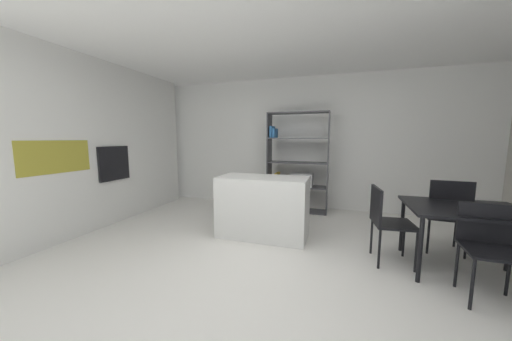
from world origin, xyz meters
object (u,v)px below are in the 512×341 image
built_in_oven (114,163)px  dining_table (466,214)px  open_bookshelf (295,170)px  dining_chair_far (447,210)px  dining_chair_near (490,242)px  dining_chair_island_side (385,217)px  kitchen_island (263,207)px

built_in_oven → dining_table: (5.05, -0.14, -0.39)m
open_bookshelf → dining_chair_far: open_bookshelf is taller
built_in_oven → dining_chair_near: (5.05, -0.63, -0.52)m
built_in_oven → dining_chair_far: built_in_oven is taller
built_in_oven → dining_chair_island_side: bearing=-2.0°
dining_table → dining_chair_near: dining_chair_near is taller
open_bookshelf → dining_table: (2.18, -1.87, -0.17)m
open_bookshelf → dining_table: size_ratio=1.73×
built_in_oven → dining_chair_near: 5.12m
dining_chair_near → dining_table: bearing=94.2°
built_in_oven → open_bookshelf: bearing=31.0°
dining_chair_island_side → dining_table: bearing=-94.9°
built_in_oven → kitchen_island: 2.71m
open_bookshelf → dining_table: 2.87m
open_bookshelf → dining_chair_island_side: 2.35m
kitchen_island → dining_table: (2.41, -0.33, 0.21)m
kitchen_island → dining_chair_island_side: bearing=-12.0°
built_in_oven → dining_table: 5.06m
kitchen_island → dining_table: size_ratio=1.15×
kitchen_island → dining_chair_near: bearing=-18.8°
dining_table → dining_chair_far: dining_chair_far is taller
dining_chair_far → dining_chair_near: (0.01, -0.96, -0.03)m
kitchen_island → open_bookshelf: (0.23, 1.53, 0.38)m
built_in_oven → dining_chair_near: size_ratio=0.70×
built_in_oven → dining_chair_far: (5.04, 0.33, -0.49)m
built_in_oven → dining_chair_near: bearing=-7.1°
built_in_oven → kitchen_island: size_ratio=0.46×
open_bookshelf → dining_chair_island_side: size_ratio=2.20×
dining_chair_island_side → dining_chair_far: bearing=-64.1°
built_in_oven → kitchen_island: (2.64, 0.19, -0.60)m
dining_table → open_bookshelf: bearing=139.4°
dining_chair_island_side → dining_chair_near: dining_chair_island_side is taller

